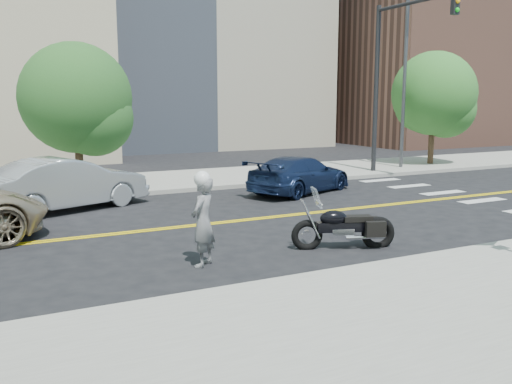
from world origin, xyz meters
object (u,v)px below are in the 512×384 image
(motorcyclist, at_px, (203,219))
(parked_car_silver, at_px, (67,184))
(parked_car_blue, at_px, (300,174))
(motorcycle, at_px, (344,218))

(motorcyclist, bearing_deg, parked_car_silver, -120.15)
(motorcyclist, relative_size, parked_car_blue, 0.42)
(motorcycle, xyz_separation_m, parked_car_blue, (2.91, 6.69, -0.03))
(motorcyclist, distance_m, parked_car_blue, 8.95)
(motorcyclist, xyz_separation_m, parked_car_blue, (6.11, 6.53, -0.29))
(motorcycle, relative_size, parked_car_silver, 0.47)
(motorcyclist, xyz_separation_m, parked_car_silver, (-1.59, 6.99, -0.15))
(motorcyclist, height_order, parked_car_silver, motorcyclist)
(motorcyclist, xyz_separation_m, motorcycle, (3.20, -0.16, -0.26))
(motorcyclist, height_order, parked_car_blue, motorcyclist)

